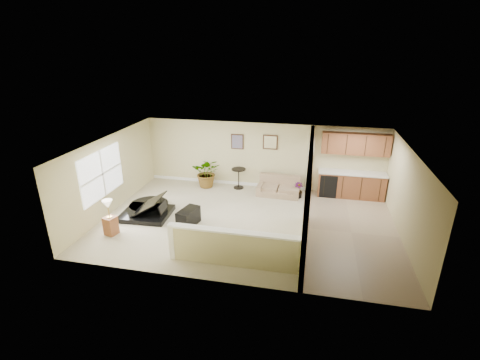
% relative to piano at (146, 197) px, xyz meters
% --- Properties ---
extents(floor, '(9.00, 9.00, 0.00)m').
position_rel_piano_xyz_m(floor, '(3.29, 0.11, -0.60)').
color(floor, '#B6AA8D').
rests_on(floor, ground).
extents(back_wall, '(9.00, 0.04, 2.50)m').
position_rel_piano_xyz_m(back_wall, '(3.29, 3.11, 0.65)').
color(back_wall, beige).
rests_on(back_wall, floor).
extents(front_wall, '(9.00, 0.04, 2.50)m').
position_rel_piano_xyz_m(front_wall, '(3.29, -2.89, 0.65)').
color(front_wall, beige).
rests_on(front_wall, floor).
extents(left_wall, '(0.04, 6.00, 2.50)m').
position_rel_piano_xyz_m(left_wall, '(-1.21, 0.11, 0.65)').
color(left_wall, beige).
rests_on(left_wall, floor).
extents(right_wall, '(0.04, 6.00, 2.50)m').
position_rel_piano_xyz_m(right_wall, '(7.79, 0.11, 0.65)').
color(right_wall, beige).
rests_on(right_wall, floor).
extents(ceiling, '(9.00, 6.00, 0.04)m').
position_rel_piano_xyz_m(ceiling, '(3.29, 0.11, 1.90)').
color(ceiling, beige).
rests_on(ceiling, back_wall).
extents(kitchen_vinyl, '(2.70, 6.00, 0.01)m').
position_rel_piano_xyz_m(kitchen_vinyl, '(6.44, 0.11, -0.59)').
color(kitchen_vinyl, tan).
rests_on(kitchen_vinyl, floor).
extents(interior_partition, '(0.18, 5.99, 2.50)m').
position_rel_piano_xyz_m(interior_partition, '(5.09, 0.36, 0.62)').
color(interior_partition, beige).
rests_on(interior_partition, floor).
extents(pony_half_wall, '(3.42, 0.22, 1.00)m').
position_rel_piano_xyz_m(pony_half_wall, '(3.37, -2.19, -0.08)').
color(pony_half_wall, beige).
rests_on(pony_half_wall, floor).
extents(left_window, '(0.05, 2.15, 1.45)m').
position_rel_piano_xyz_m(left_window, '(-1.19, -0.39, 0.85)').
color(left_window, white).
rests_on(left_window, left_wall).
extents(wall_art_left, '(0.48, 0.04, 0.58)m').
position_rel_piano_xyz_m(wall_art_left, '(2.34, 3.08, 1.15)').
color(wall_art_left, '#3C2415').
rests_on(wall_art_left, back_wall).
extents(wall_mirror, '(0.55, 0.04, 0.55)m').
position_rel_piano_xyz_m(wall_mirror, '(3.59, 3.08, 1.20)').
color(wall_mirror, '#3C2415').
rests_on(wall_mirror, back_wall).
extents(kitchen_cabinets, '(2.36, 0.65, 2.33)m').
position_rel_piano_xyz_m(kitchen_cabinets, '(6.48, 2.84, 0.27)').
color(kitchen_cabinets, brown).
rests_on(kitchen_cabinets, floor).
extents(piano, '(1.83, 1.90, 1.43)m').
position_rel_piano_xyz_m(piano, '(0.00, 0.00, 0.00)').
color(piano, black).
rests_on(piano, floor).
extents(piano_bench, '(0.58, 0.87, 0.53)m').
position_rel_piano_xyz_m(piano_bench, '(1.58, -0.44, -0.33)').
color(piano_bench, black).
rests_on(piano_bench, floor).
extents(loveseat, '(1.57, 0.93, 0.88)m').
position_rel_piano_xyz_m(loveseat, '(4.02, 2.51, -0.27)').
color(loveseat, tan).
rests_on(loveseat, floor).
extents(accent_table, '(0.54, 0.54, 0.78)m').
position_rel_piano_xyz_m(accent_table, '(2.46, 2.76, -0.10)').
color(accent_table, black).
rests_on(accent_table, floor).
extents(palm_plant, '(1.18, 1.06, 1.18)m').
position_rel_piano_xyz_m(palm_plant, '(1.24, 2.65, -0.02)').
color(palm_plant, black).
rests_on(palm_plant, floor).
extents(small_plant, '(0.42, 0.42, 0.56)m').
position_rel_piano_xyz_m(small_plant, '(4.74, 2.36, -0.36)').
color(small_plant, black).
rests_on(small_plant, floor).
extents(lamp_stand, '(0.39, 0.39, 1.08)m').
position_rel_piano_xyz_m(lamp_stand, '(-0.44, -1.42, -0.14)').
color(lamp_stand, brown).
rests_on(lamp_stand, floor).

